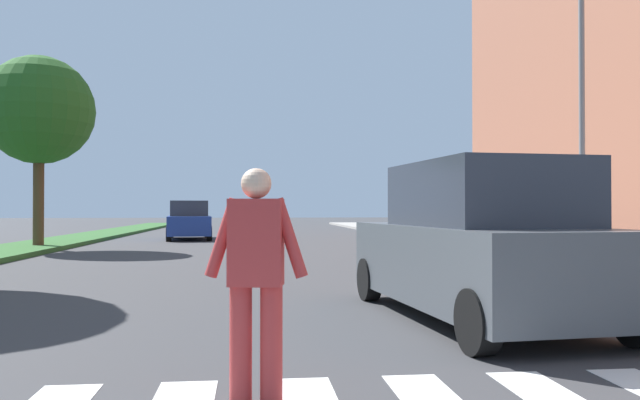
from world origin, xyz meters
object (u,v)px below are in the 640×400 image
object	(u,v)px
street_lamp_right	(578,76)
sedan_midblock	(189,222)
tree_far	(39,111)
suv_crossing	(478,246)
pedestrian_performer	(256,274)

from	to	relation	value
street_lamp_right	sedan_midblock	distance (m)	18.45
tree_far	sedan_midblock	xyz separation A→B (m)	(4.45, 6.52, -3.94)
suv_crossing	tree_far	bearing A→B (deg)	123.98
pedestrian_performer	tree_far	bearing A→B (deg)	111.83
street_lamp_right	sedan_midblock	world-z (taller)	street_lamp_right
tree_far	sedan_midblock	bearing A→B (deg)	55.69
street_lamp_right	sedan_midblock	bearing A→B (deg)	125.97
tree_far	suv_crossing	size ratio (longest dim) A/B	1.36
tree_far	pedestrian_performer	world-z (taller)	tree_far
tree_far	sedan_midblock	world-z (taller)	tree_far
street_lamp_right	suv_crossing	world-z (taller)	street_lamp_right
street_lamp_right	pedestrian_performer	xyz separation A→B (m)	(-7.82, -9.97, -3.66)
street_lamp_right	suv_crossing	size ratio (longest dim) A/B	1.58
tree_far	suv_crossing	distance (m)	18.37
pedestrian_performer	suv_crossing	xyz separation A→B (m)	(2.81, 3.15, -0.00)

